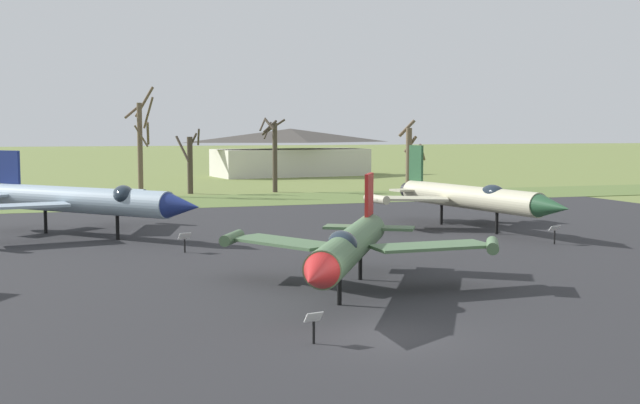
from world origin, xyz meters
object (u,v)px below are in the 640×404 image
(jet_fighter_rear_left, at_px, (472,197))
(visitor_building, at_px, (291,153))
(info_placard_front_right, at_px, (314,324))
(info_placard_rear_left, at_px, (555,232))
(jet_fighter_rear_right, at_px, (85,200))
(info_placard_rear_right, at_px, (185,240))
(jet_fighter_front_right, at_px, (349,246))

(jet_fighter_rear_left, bearing_deg, visitor_building, 84.93)
(info_placard_front_right, bearing_deg, info_placard_rear_left, 39.58)
(info_placard_front_right, height_order, jet_fighter_rear_right, jet_fighter_rear_right)
(jet_fighter_rear_right, height_order, info_placard_rear_right, jet_fighter_rear_right)
(info_placard_front_right, relative_size, info_placard_rear_left, 0.93)
(jet_fighter_rear_right, xyz_separation_m, info_placard_rear_right, (4.56, -7.58, -1.50))
(info_placard_rear_left, bearing_deg, jet_fighter_rear_right, 155.76)
(jet_fighter_rear_right, distance_m, visitor_building, 62.79)
(jet_fighter_rear_left, bearing_deg, info_placard_rear_left, -79.97)
(jet_fighter_rear_right, bearing_deg, info_placard_rear_left, -24.24)
(visitor_building, bearing_deg, info_placard_rear_left, -93.51)
(jet_fighter_front_right, bearing_deg, info_placard_rear_right, 110.62)
(jet_fighter_rear_right, bearing_deg, info_placard_front_right, -77.60)
(info_placard_front_right, height_order, info_placard_rear_left, info_placard_rear_left)
(jet_fighter_front_right, distance_m, jet_fighter_rear_left, 20.63)
(jet_fighter_front_right, relative_size, info_placard_front_right, 12.70)
(info_placard_front_right, bearing_deg, jet_fighter_rear_left, 52.27)
(info_placard_front_right, relative_size, visitor_building, 0.04)
(jet_fighter_front_right, distance_m, info_placard_rear_left, 17.18)
(jet_fighter_rear_left, relative_size, visitor_building, 0.68)
(info_placard_rear_right, bearing_deg, info_placard_front_right, -86.57)
(info_placard_front_right, bearing_deg, visitor_building, 74.81)
(info_placard_front_right, relative_size, jet_fighter_rear_left, 0.06)
(info_placard_front_right, relative_size, jet_fighter_rear_right, 0.07)
(info_placard_rear_right, distance_m, visitor_building, 68.00)
(jet_fighter_front_right, relative_size, info_placard_rear_right, 11.84)
(info_placard_rear_right, xyz_separation_m, visitor_building, (23.33, 63.83, 2.43))
(info_placard_rear_left, distance_m, info_placard_rear_right, 19.47)
(jet_fighter_front_right, xyz_separation_m, info_placard_rear_left, (14.78, 8.67, -1.15))
(info_placard_rear_left, relative_size, jet_fighter_rear_right, 0.08)
(jet_fighter_rear_left, distance_m, visitor_building, 60.32)
(info_placard_front_right, xyz_separation_m, visitor_building, (22.25, 81.95, 2.50))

